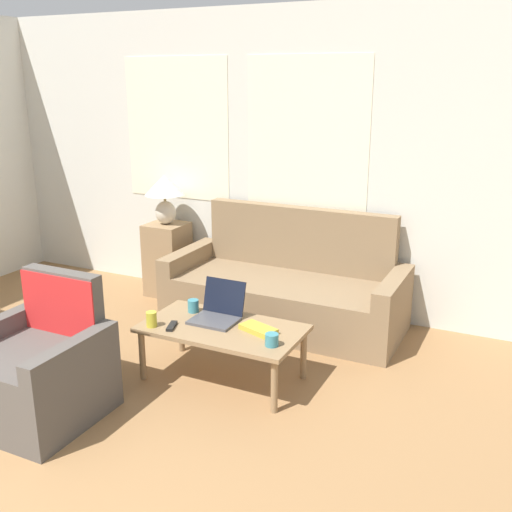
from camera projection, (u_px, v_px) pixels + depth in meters
wall_back at (247, 159)px, 5.39m from camera, size 6.21×0.06×2.60m
couch at (287, 291)px, 5.08m from camera, size 1.98×0.83×0.95m
armchair at (40, 372)px, 3.68m from camera, size 0.77×0.72×0.86m
side_table at (168, 259)px, 5.72m from camera, size 0.36×0.36×0.69m
table_lamp at (165, 192)px, 5.53m from camera, size 0.37×0.37×0.46m
coffee_table at (223, 332)px, 4.08m from camera, size 1.10×0.60×0.39m
laptop at (218, 311)px, 4.18m from camera, size 0.32×0.31×0.26m
cup_navy at (193, 306)px, 4.31m from camera, size 0.08×0.08×0.09m
cup_yellow at (151, 319)px, 4.06m from camera, size 0.07×0.07×0.11m
cup_white at (272, 340)px, 3.77m from camera, size 0.09×0.09×0.08m
book_red at (258, 329)px, 3.99m from camera, size 0.28×0.20×0.04m
tv_remote at (172, 326)px, 4.06m from camera, size 0.09×0.16×0.02m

